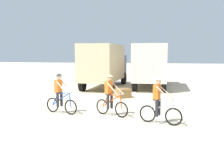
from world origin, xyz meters
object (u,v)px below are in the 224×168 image
Objects in this scene: cyclist_cowboy_hat at (111,97)px; cyclist_near_camera at (159,102)px; cyclist_orange_shirt at (60,95)px; box_truck_cream_rv at (151,64)px; box_truck_tan_camper at (104,64)px; supply_crate at (123,93)px.

cyclist_near_camera is at bearing -25.14° from cyclist_cowboy_hat.
box_truck_cream_rv is at bearing 70.03° from cyclist_orange_shirt.
box_truck_tan_camper is 9.72m from cyclist_cowboy_hat.
cyclist_cowboy_hat is (2.32, -0.04, 0.00)m from cyclist_orange_shirt.
box_truck_tan_camper is 3.66m from box_truck_cream_rv.
cyclist_orange_shirt is at bearing 178.94° from cyclist_cowboy_hat.
box_truck_cream_rv is at bearing 82.56° from cyclist_cowboy_hat.
cyclist_cowboy_hat is at bearing 154.86° from cyclist_near_camera.
box_truck_cream_rv is 3.72× the size of cyclist_cowboy_hat.
box_truck_cream_rv is 10.67m from cyclist_orange_shirt.
cyclist_orange_shirt is 2.32m from cyclist_cowboy_hat.
supply_crate is at bearing 110.90° from cyclist_near_camera.
cyclist_cowboy_hat is 2.31m from cyclist_near_camera.
supply_crate is (2.14, -4.47, -1.60)m from box_truck_tan_camper.
cyclist_orange_shirt is at bearing -90.12° from box_truck_tan_camper.
supply_crate is (-2.25, 5.90, -0.58)m from cyclist_near_camera.
cyclist_orange_shirt is at bearing -113.87° from supply_crate.
cyclist_cowboy_hat is at bearing -76.24° from box_truck_tan_camper.
box_truck_tan_camper is at bearing 115.54° from supply_crate.
cyclist_near_camera reaches higher than supply_crate.
cyclist_cowboy_hat is 1.00× the size of cyclist_near_camera.
box_truck_cream_rv is 3.72× the size of cyclist_near_camera.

